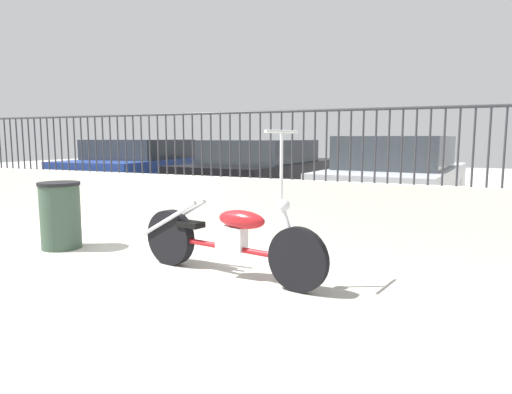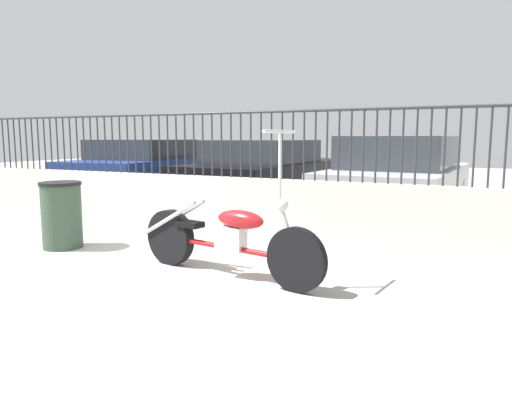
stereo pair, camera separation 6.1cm
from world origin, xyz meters
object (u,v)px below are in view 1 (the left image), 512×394
object	(u,v)px
car_black	(264,172)
car_silver	(398,177)
trash_bin	(60,215)
car_blue	(145,169)
motorcycle_red	(220,238)

from	to	relation	value
car_black	car_silver	world-z (taller)	car_silver
trash_bin	car_black	world-z (taller)	car_black
car_blue	motorcycle_red	bearing A→B (deg)	-139.72
car_blue	car_black	bearing A→B (deg)	-86.42
motorcycle_red	trash_bin	bearing A→B (deg)	-173.55
car_black	car_silver	size ratio (longest dim) A/B	1.01
trash_bin	car_black	distance (m)	4.57
motorcycle_red	car_silver	distance (m)	4.41
trash_bin	car_silver	bearing A→B (deg)	49.38
motorcycle_red	car_blue	world-z (taller)	motorcycle_red
motorcycle_red	car_black	world-z (taller)	motorcycle_red
car_silver	motorcycle_red	bearing A→B (deg)	169.32
trash_bin	car_black	xyz separation A→B (m)	(0.81, 4.49, 0.26)
trash_bin	car_silver	size ratio (longest dim) A/B	0.19
motorcycle_red	trash_bin	world-z (taller)	motorcycle_red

